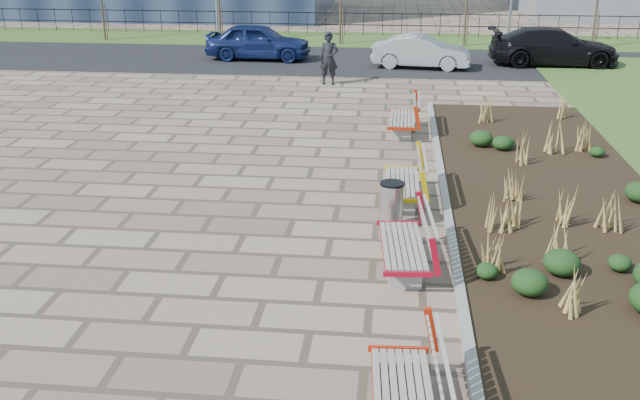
# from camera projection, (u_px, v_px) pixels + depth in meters

# --- Properties ---
(ground) EXTENTS (120.00, 120.00, 0.00)m
(ground) POSITION_uv_depth(u_px,v_px,m) (198.00, 326.00, 10.52)
(ground) COLOR #87745D
(ground) RESTS_ON ground
(planting_bed) EXTENTS (4.50, 18.00, 0.10)m
(planting_bed) POSITION_uv_depth(u_px,v_px,m) (562.00, 212.00, 14.52)
(planting_bed) COLOR black
(planting_bed) RESTS_ON ground
(planting_curb) EXTENTS (0.16, 18.00, 0.15)m
(planting_curb) POSITION_uv_depth(u_px,v_px,m) (446.00, 207.00, 14.74)
(planting_curb) COLOR gray
(planting_curb) RESTS_ON ground
(grass_verge_far) EXTENTS (80.00, 5.00, 0.04)m
(grass_verge_far) POSITION_uv_depth(u_px,v_px,m) (342.00, 40.00, 36.47)
(grass_verge_far) COLOR #33511E
(grass_verge_far) RESTS_ON ground
(road) EXTENTS (80.00, 7.00, 0.02)m
(road) POSITION_uv_depth(u_px,v_px,m) (332.00, 61.00, 30.91)
(road) COLOR black
(road) RESTS_ON ground
(bench_a) EXTENTS (1.03, 2.15, 1.00)m
(bench_a) POSITION_uv_depth(u_px,v_px,m) (404.00, 393.00, 8.20)
(bench_a) COLOR red
(bench_a) RESTS_ON ground
(bench_b) EXTENTS (1.06, 2.16, 1.00)m
(bench_b) POSITION_uv_depth(u_px,v_px,m) (403.00, 242.00, 12.08)
(bench_b) COLOR #A60B1F
(bench_b) RESTS_ON ground
(bench_c) EXTENTS (0.93, 2.11, 1.00)m
(bench_c) POSITION_uv_depth(u_px,v_px,m) (402.00, 180.00, 15.05)
(bench_c) COLOR gold
(bench_c) RESTS_ON ground
(bench_d) EXTENTS (0.93, 2.11, 1.00)m
(bench_d) POSITION_uv_depth(u_px,v_px,m) (402.00, 116.00, 20.01)
(bench_d) COLOR #A4210A
(bench_d) RESTS_ON ground
(litter_bin) EXTENTS (0.46, 0.46, 0.94)m
(litter_bin) POSITION_uv_depth(u_px,v_px,m) (391.00, 206.00, 13.70)
(litter_bin) COLOR #B2B2B7
(litter_bin) RESTS_ON ground
(pedestrian) EXTENTS (0.72, 0.50, 1.91)m
(pedestrian) POSITION_uv_depth(u_px,v_px,m) (329.00, 58.00, 26.03)
(pedestrian) COLOR black
(pedestrian) RESTS_ON ground
(car_blue) EXTENTS (4.57, 1.95, 1.54)m
(car_blue) POSITION_uv_depth(u_px,v_px,m) (259.00, 41.00, 30.89)
(car_blue) COLOR #111E4E
(car_blue) RESTS_ON road
(car_silver) EXTENTS (4.11, 1.83, 1.31)m
(car_silver) POSITION_uv_depth(u_px,v_px,m) (421.00, 52.00, 29.08)
(car_silver) COLOR #919497
(car_silver) RESTS_ON road
(car_black) EXTENTS (5.32, 2.27, 1.53)m
(car_black) POSITION_uv_depth(u_px,v_px,m) (553.00, 46.00, 29.65)
(car_black) COLOR black
(car_black) RESTS_ON road
(tree_b) EXTENTS (1.40, 1.40, 4.00)m
(tree_b) POSITION_uv_depth(u_px,v_px,m) (219.00, 1.00, 34.94)
(tree_b) COLOR #4C3D2D
(tree_b) RESTS_ON grass_verge_far
(tree_c) EXTENTS (1.40, 1.40, 4.00)m
(tree_c) POSITION_uv_depth(u_px,v_px,m) (341.00, 2.00, 34.35)
(tree_c) COLOR #4C3D2D
(tree_c) RESTS_ON grass_verge_far
(tree_d) EXTENTS (1.40, 1.40, 4.00)m
(tree_d) POSITION_uv_depth(u_px,v_px,m) (467.00, 3.00, 33.76)
(tree_d) COLOR #4C3D2D
(tree_d) RESTS_ON grass_verge_far
(tree_e) EXTENTS (1.40, 1.40, 4.00)m
(tree_e) POSITION_uv_depth(u_px,v_px,m) (597.00, 5.00, 33.17)
(tree_e) COLOR #4C3D2D
(tree_e) RESTS_ON grass_verge_far
(railing_fence) EXTENTS (44.00, 0.10, 1.20)m
(railing_fence) POSITION_uv_depth(u_px,v_px,m) (345.00, 23.00, 37.64)
(railing_fence) COLOR black
(railing_fence) RESTS_ON grass_verge_far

